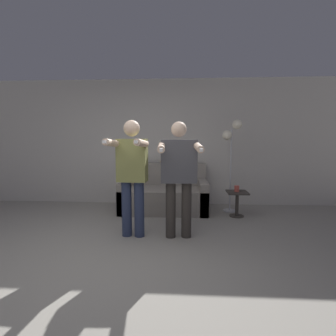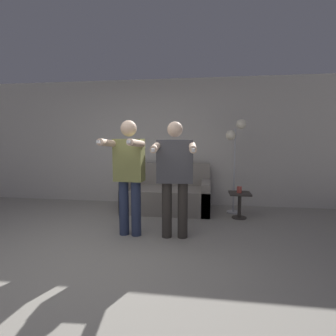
{
  "view_description": "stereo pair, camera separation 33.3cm",
  "coord_description": "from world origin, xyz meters",
  "px_view_note": "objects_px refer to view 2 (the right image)",
  "views": [
    {
      "loc": [
        0.87,
        -2.73,
        1.39
      ],
      "look_at": [
        0.6,
        1.52,
        0.91
      ],
      "focal_mm": 28.0,
      "sensor_mm": 36.0,
      "label": 1
    },
    {
      "loc": [
        1.2,
        -2.7,
        1.39
      ],
      "look_at": [
        0.6,
        1.52,
        0.91
      ],
      "focal_mm": 28.0,
      "sensor_mm": 36.0,
      "label": 2
    }
  ],
  "objects_px": {
    "person_left": "(129,170)",
    "cat": "(179,159)",
    "couch": "(167,196)",
    "cup": "(239,190)",
    "floor_lamp": "(236,141)",
    "side_table": "(240,200)",
    "person_right": "(175,171)"
  },
  "relations": [
    {
      "from": "person_left",
      "to": "cat",
      "type": "distance_m",
      "value": 1.83
    },
    {
      "from": "couch",
      "to": "person_left",
      "type": "height_order",
      "value": "person_left"
    },
    {
      "from": "cup",
      "to": "floor_lamp",
      "type": "bearing_deg",
      "value": 97.91
    },
    {
      "from": "cat",
      "to": "cup",
      "type": "xyz_separation_m",
      "value": [
        1.11,
        -0.7,
        -0.46
      ]
    },
    {
      "from": "cat",
      "to": "cup",
      "type": "distance_m",
      "value": 1.39
    },
    {
      "from": "person_left",
      "to": "side_table",
      "type": "relative_size",
      "value": 3.62
    },
    {
      "from": "cat",
      "to": "cup",
      "type": "relative_size",
      "value": 4.52
    },
    {
      "from": "person_right",
      "to": "side_table",
      "type": "bearing_deg",
      "value": 42.08
    },
    {
      "from": "person_left",
      "to": "cup",
      "type": "distance_m",
      "value": 2.0
    },
    {
      "from": "person_left",
      "to": "cup",
      "type": "relative_size",
      "value": 14.9
    },
    {
      "from": "person_left",
      "to": "floor_lamp",
      "type": "xyz_separation_m",
      "value": [
        1.6,
        1.39,
        0.39
      ]
    },
    {
      "from": "couch",
      "to": "cat",
      "type": "distance_m",
      "value": 0.79
    },
    {
      "from": "cup",
      "to": "couch",
      "type": "bearing_deg",
      "value": 164.65
    },
    {
      "from": "person_left",
      "to": "cup",
      "type": "bearing_deg",
      "value": 35.93
    },
    {
      "from": "couch",
      "to": "person_right",
      "type": "xyz_separation_m",
      "value": [
        0.31,
        -1.4,
        0.66
      ]
    },
    {
      "from": "person_right",
      "to": "cup",
      "type": "xyz_separation_m",
      "value": [
        1.0,
        1.05,
        -0.43
      ]
    },
    {
      "from": "person_right",
      "to": "side_table",
      "type": "distance_m",
      "value": 1.6
    },
    {
      "from": "couch",
      "to": "side_table",
      "type": "distance_m",
      "value": 1.37
    },
    {
      "from": "couch",
      "to": "person_left",
      "type": "xyz_separation_m",
      "value": [
        -0.34,
        -1.41,
        0.66
      ]
    },
    {
      "from": "side_table",
      "to": "person_right",
      "type": "bearing_deg",
      "value": -133.74
    },
    {
      "from": "person_left",
      "to": "cup",
      "type": "height_order",
      "value": "person_left"
    },
    {
      "from": "floor_lamp",
      "to": "cup",
      "type": "bearing_deg",
      "value": -82.09
    },
    {
      "from": "person_left",
      "to": "floor_lamp",
      "type": "height_order",
      "value": "floor_lamp"
    },
    {
      "from": "cup",
      "to": "cat",
      "type": "bearing_deg",
      "value": 147.78
    },
    {
      "from": "cat",
      "to": "side_table",
      "type": "distance_m",
      "value": 1.47
    },
    {
      "from": "cat",
      "to": "side_table",
      "type": "height_order",
      "value": "cat"
    },
    {
      "from": "person_right",
      "to": "side_table",
      "type": "xyz_separation_m",
      "value": [
        1.02,
        1.06,
        -0.62
      ]
    },
    {
      "from": "person_right",
      "to": "floor_lamp",
      "type": "xyz_separation_m",
      "value": [
        0.95,
        1.39,
        0.4
      ]
    },
    {
      "from": "cat",
      "to": "side_table",
      "type": "relative_size",
      "value": 1.1
    },
    {
      "from": "person_left",
      "to": "side_table",
      "type": "height_order",
      "value": "person_left"
    },
    {
      "from": "couch",
      "to": "side_table",
      "type": "xyz_separation_m",
      "value": [
        1.32,
        -0.34,
        0.03
      ]
    },
    {
      "from": "side_table",
      "to": "cup",
      "type": "relative_size",
      "value": 4.12
    }
  ]
}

